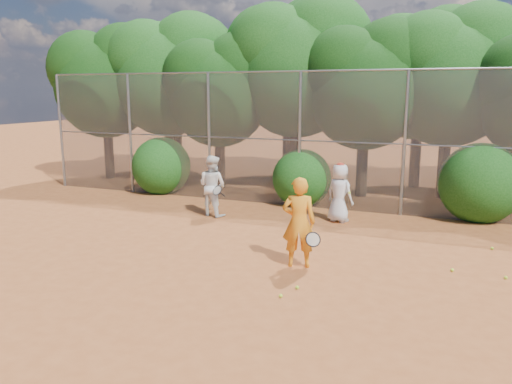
% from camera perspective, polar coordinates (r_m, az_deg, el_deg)
% --- Properties ---
extents(ground, '(80.00, 80.00, 0.00)m').
position_cam_1_polar(ground, '(9.49, 0.04, -9.80)').
color(ground, '#9D4F23').
rests_on(ground, ground).
extents(fence_back, '(20.05, 0.09, 4.03)m').
position_cam_1_polar(fence_back, '(14.68, 8.31, 5.94)').
color(fence_back, gray).
rests_on(fence_back, ground).
extents(tree_0, '(4.38, 3.81, 6.00)m').
position_cam_1_polar(tree_0, '(20.64, -16.73, 12.39)').
color(tree_0, black).
rests_on(tree_0, ground).
extents(tree_1, '(4.64, 4.03, 6.35)m').
position_cam_1_polar(tree_1, '(19.63, -9.92, 13.44)').
color(tree_1, black).
rests_on(tree_1, ground).
extents(tree_2, '(3.99, 3.47, 5.47)m').
position_cam_1_polar(tree_2, '(17.81, -4.06, 11.93)').
color(tree_2, black).
rests_on(tree_2, ground).
extents(tree_3, '(4.89, 4.26, 6.70)m').
position_cam_1_polar(tree_3, '(17.86, 4.88, 14.52)').
color(tree_3, black).
rests_on(tree_3, ground).
extents(tree_4, '(4.19, 3.64, 5.73)m').
position_cam_1_polar(tree_4, '(16.68, 12.63, 12.31)').
color(tree_4, black).
rests_on(tree_4, ground).
extents(tree_5, '(4.51, 3.92, 6.17)m').
position_cam_1_polar(tree_5, '(17.27, 21.54, 12.73)').
color(tree_5, black).
rests_on(tree_5, ground).
extents(tree_9, '(4.83, 4.20, 6.62)m').
position_cam_1_polar(tree_9, '(22.13, -9.01, 13.69)').
color(tree_9, black).
rests_on(tree_9, ground).
extents(tree_10, '(5.15, 4.48, 7.06)m').
position_cam_1_polar(tree_10, '(20.27, 3.98, 14.83)').
color(tree_10, black).
rests_on(tree_10, ground).
extents(tree_11, '(4.64, 4.03, 6.35)m').
position_cam_1_polar(tree_11, '(18.91, 18.52, 13.11)').
color(tree_11, black).
rests_on(tree_11, ground).
extents(bush_0, '(2.00, 2.00, 2.00)m').
position_cam_1_polar(bush_0, '(17.39, -10.76, 3.22)').
color(bush_0, '#134611').
rests_on(bush_0, ground).
extents(bush_1, '(1.80, 1.80, 1.80)m').
position_cam_1_polar(bush_1, '(15.35, 5.25, 1.91)').
color(bush_1, '#134611').
rests_on(bush_1, ground).
extents(bush_2, '(2.20, 2.20, 2.20)m').
position_cam_1_polar(bush_2, '(14.73, 24.26, 1.31)').
color(bush_2, '#134611').
rests_on(bush_2, ground).
extents(player_yellow, '(0.90, 0.64, 1.81)m').
position_cam_1_polar(player_yellow, '(9.87, 4.92, -3.47)').
color(player_yellow, orange).
rests_on(player_yellow, ground).
extents(player_teen, '(0.90, 0.76, 1.60)m').
position_cam_1_polar(player_teen, '(13.41, 9.53, -0.07)').
color(player_teen, silver).
rests_on(player_teen, ground).
extents(player_white, '(0.95, 0.84, 1.70)m').
position_cam_1_polar(player_white, '(13.92, -5.02, 0.71)').
color(player_white, white).
rests_on(player_white, ground).
extents(ball_0, '(0.07, 0.07, 0.07)m').
position_cam_1_polar(ball_0, '(10.50, 26.65, -8.74)').
color(ball_0, '#B9E329').
rests_on(ball_0, ground).
extents(ball_1, '(0.07, 0.07, 0.07)m').
position_cam_1_polar(ball_1, '(8.65, 2.85, -11.76)').
color(ball_1, '#B9E329').
rests_on(ball_1, ground).
extents(ball_2, '(0.07, 0.07, 0.07)m').
position_cam_1_polar(ball_2, '(10.51, 21.52, -8.29)').
color(ball_2, '#B9E329').
rests_on(ball_2, ground).
extents(ball_3, '(0.07, 0.07, 0.07)m').
position_cam_1_polar(ball_3, '(9.01, 4.72, -10.81)').
color(ball_3, '#B9E329').
rests_on(ball_3, ground).
extents(ball_4, '(0.07, 0.07, 0.07)m').
position_cam_1_polar(ball_4, '(12.24, 25.38, -5.83)').
color(ball_4, '#B9E329').
rests_on(ball_4, ground).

